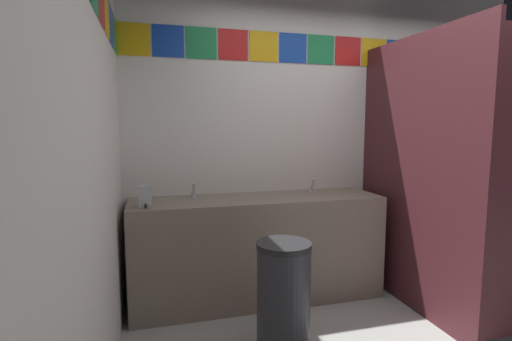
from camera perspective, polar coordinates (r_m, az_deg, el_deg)
name	(u,v)px	position (r m, az deg, el deg)	size (l,w,h in m)	color
wall_back	(331,133)	(3.72, 11.00, 5.47)	(3.78, 0.09, 2.78)	white
wall_side	(82,143)	(1.82, -24.43, 3.80)	(0.09, 3.01, 2.78)	white
vanity_counter	(258,247)	(3.30, 0.27, -11.32)	(2.08, 0.55, 0.87)	gray
faucet_left	(194,192)	(3.18, -9.24, -3.21)	(0.04, 0.10, 0.14)	silver
faucet_right	(312,187)	(3.44, 8.25, -2.43)	(0.04, 0.10, 0.14)	silver
soap_dispenser	(145,197)	(2.91, -16.10, -3.76)	(0.09, 0.09, 0.16)	#B7BABF
stall_divider	(455,178)	(3.20, 27.48, -0.97)	(0.92, 1.44, 2.17)	#471E23
toilet	(448,253)	(4.01, 26.62, -10.88)	(0.39, 0.49, 0.74)	white
trash_bin	(283,298)	(2.61, 4.10, -18.30)	(0.35, 0.35, 0.73)	#333338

